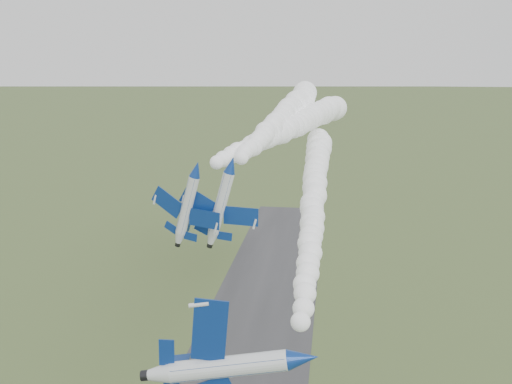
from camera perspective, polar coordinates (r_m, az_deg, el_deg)
jet_lead at (r=46.59m, az=4.78°, el=-16.32°), size 3.85×14.45×11.79m
smoke_trail_jet_lead at (r=85.08m, az=5.86°, el=-0.30°), size 9.94×76.29×4.62m
jet_pair_left at (r=67.80m, az=-6.02°, el=2.28°), size 9.32×11.30×3.60m
smoke_trail_jet_pair_left at (r=100.69m, az=3.65°, el=6.55°), size 23.70×66.47×5.37m
jet_pair_right at (r=67.56m, az=-2.50°, el=2.73°), size 9.67×11.97×3.69m
smoke_trail_jet_pair_right at (r=101.49m, az=2.64°, el=7.48°), size 9.77×65.63×5.35m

